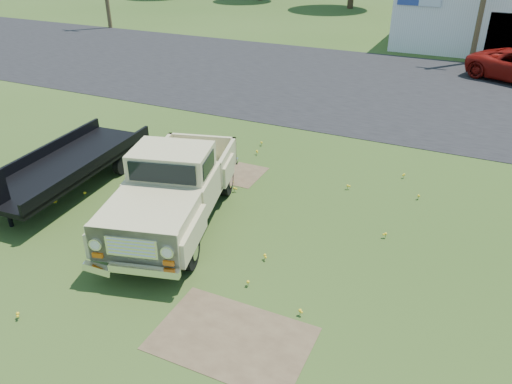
# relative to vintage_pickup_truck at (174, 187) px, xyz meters

# --- Properties ---
(ground) EXTENTS (140.00, 140.00, 0.00)m
(ground) POSITION_rel_vintage_pickup_truck_xyz_m (1.80, -0.16, -1.09)
(ground) COLOR #2B4716
(ground) RESTS_ON ground
(asphalt_lot) EXTENTS (90.00, 14.00, 0.02)m
(asphalt_lot) POSITION_rel_vintage_pickup_truck_xyz_m (1.80, 14.84, -1.09)
(asphalt_lot) COLOR black
(asphalt_lot) RESTS_ON ground
(dirt_patch_a) EXTENTS (3.00, 2.00, 0.01)m
(dirt_patch_a) POSITION_rel_vintage_pickup_truck_xyz_m (3.30, -3.16, -1.09)
(dirt_patch_a) COLOR brown
(dirt_patch_a) RESTS_ON ground
(dirt_patch_b) EXTENTS (2.20, 1.60, 0.01)m
(dirt_patch_b) POSITION_rel_vintage_pickup_truck_xyz_m (-0.20, 3.34, -1.09)
(dirt_patch_b) COLOR brown
(dirt_patch_b) RESTS_ON ground
(vintage_pickup_truck) EXTENTS (3.77, 6.38, 2.17)m
(vintage_pickup_truck) POSITION_rel_vintage_pickup_truck_xyz_m (0.00, 0.00, 0.00)
(vintage_pickup_truck) COLOR tan
(vintage_pickup_truck) RESTS_ON ground
(flatbed_trailer) EXTENTS (2.54, 6.45, 1.72)m
(flatbed_trailer) POSITION_rel_vintage_pickup_truck_xyz_m (-4.06, 0.38, -0.22)
(flatbed_trailer) COLOR black
(flatbed_trailer) RESTS_ON ground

